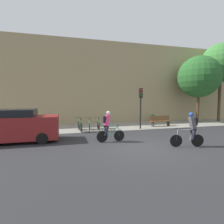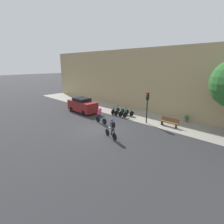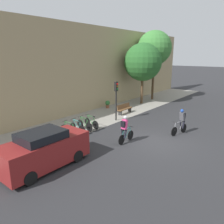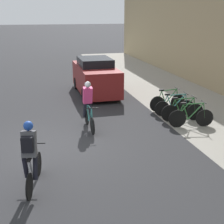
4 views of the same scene
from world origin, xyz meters
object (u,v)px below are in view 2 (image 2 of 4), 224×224
parked_bike_0 (115,111)px  potted_plant (187,118)px  cyclist_grey (112,128)px  cyclist_pink (100,114)px  parked_bike_3 (128,114)px  parked_bike_1 (120,112)px  bench (169,122)px  parked_car (82,105)px  traffic_light_pole (147,102)px  parked_bike_2 (124,113)px

parked_bike_0 → potted_plant: parked_bike_0 is taller
cyclist_grey → potted_plant: (2.62, 8.85, -0.51)m
cyclist_pink → parked_bike_3: size_ratio=1.05×
cyclist_pink → potted_plant: (6.44, 6.81, -0.51)m
cyclist_pink → parked_bike_1: 3.77m
cyclist_pink → parked_bike_1: bearing=98.6°
bench → parked_car: bearing=-164.8°
cyclist_grey → parked_bike_1: bearing=127.4°
cyclist_grey → potted_plant: size_ratio=2.25×
cyclist_pink → potted_plant: size_ratio=2.25×
parked_bike_0 → potted_plant: (7.70, 3.12, 0.03)m
parked_bike_1 → bench: size_ratio=0.89×
cyclist_grey → traffic_light_pole: size_ratio=0.54×
parked_bike_0 → traffic_light_pole: 5.13m
traffic_light_pole → bench: bearing=18.5°
parked_bike_0 → cyclist_grey: bearing=-48.4°
parked_bike_1 → bench: (6.32, 0.48, 0.09)m
bench → potted_plant: bearing=75.5°
traffic_light_pole → parked_bike_0: bearing=176.7°
parked_bike_1 → potted_plant: 7.67m
parked_bike_0 → parked_car: bearing=-146.1°
parked_bike_1 → parked_bike_2: size_ratio=0.98×
parked_bike_2 → traffic_light_pole: 3.87m
cyclist_pink → parked_bike_2: cyclist_pink is taller
cyclist_grey → parked_bike_0: cyclist_grey is taller
parked_bike_3 → potted_plant: 6.41m
parked_bike_0 → bench: parked_bike_0 is taller
parked_bike_1 → parked_car: 4.97m
cyclist_pink → parked_car: size_ratio=0.41×
potted_plant → cyclist_grey: bearing=-106.5°
parked_bike_1 → potted_plant: parked_bike_1 is taller
cyclist_grey → parked_bike_1: cyclist_grey is taller
traffic_light_pole → parked_car: size_ratio=0.75×
parked_bike_3 → traffic_light_pole: 3.28m
parked_bike_1 → parked_bike_2: (0.70, 0.00, 0.02)m
parked_bike_0 → potted_plant: bearing=22.1°
traffic_light_pole → parked_car: (-8.39, -2.15, -1.36)m
cyclist_grey → parked_bike_0: size_ratio=1.04×
cyclist_pink → traffic_light_pole: size_ratio=0.54×
cyclist_pink → parked_bike_3: (0.84, 3.69, -0.55)m
parked_bike_2 → bench: size_ratio=0.90×
parked_bike_2 → parked_bike_3: parked_bike_2 is taller
parked_bike_2 → parked_car: (-5.01, -2.42, 0.49)m
bench → parked_car: 11.02m
parked_car → bench: bearing=15.2°
cyclist_grey → parked_bike_0: 7.68m
cyclist_grey → parked_car: (-8.69, 3.31, -0.05)m
parked_bike_2 → potted_plant: (6.30, 3.12, 0.03)m
parked_bike_0 → parked_bike_1: parked_bike_0 is taller
parked_bike_1 → parked_bike_2: bearing=0.1°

